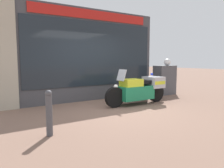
{
  "coord_description": "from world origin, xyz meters",
  "views": [
    {
      "loc": [
        -3.55,
        -5.23,
        1.49
      ],
      "look_at": [
        0.44,
        0.82,
        0.68
      ],
      "focal_mm": 35.0,
      "sensor_mm": 36.0,
      "label": 1
    }
  ],
  "objects_px": {
    "paramedic_motorcycle": "(140,89)",
    "white_helmet": "(167,62)",
    "street_bollard": "(49,112)",
    "utility_cabinet": "(165,80)"
  },
  "relations": [
    {
      "from": "street_bollard",
      "to": "utility_cabinet",
      "type": "bearing_deg",
      "value": 22.6
    },
    {
      "from": "white_helmet",
      "to": "paramedic_motorcycle",
      "type": "bearing_deg",
      "value": -157.58
    },
    {
      "from": "paramedic_motorcycle",
      "to": "white_helmet",
      "type": "height_order",
      "value": "white_helmet"
    },
    {
      "from": "white_helmet",
      "to": "street_bollard",
      "type": "height_order",
      "value": "white_helmet"
    },
    {
      "from": "utility_cabinet",
      "to": "street_bollard",
      "type": "bearing_deg",
      "value": -157.4
    },
    {
      "from": "paramedic_motorcycle",
      "to": "utility_cabinet",
      "type": "relative_size",
      "value": 1.95
    },
    {
      "from": "paramedic_motorcycle",
      "to": "street_bollard",
      "type": "height_order",
      "value": "paramedic_motorcycle"
    },
    {
      "from": "paramedic_motorcycle",
      "to": "white_helmet",
      "type": "xyz_separation_m",
      "value": [
        2.35,
        0.97,
        0.87
      ]
    },
    {
      "from": "utility_cabinet",
      "to": "white_helmet",
      "type": "bearing_deg",
      "value": -11.63
    },
    {
      "from": "utility_cabinet",
      "to": "street_bollard",
      "type": "height_order",
      "value": "utility_cabinet"
    }
  ]
}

